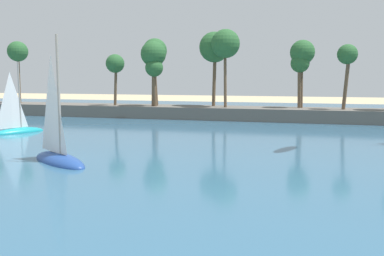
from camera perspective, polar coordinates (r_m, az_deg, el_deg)
name	(u,v)px	position (r m, az deg, el deg)	size (l,w,h in m)	color
sea	(248,124)	(54.95, 7.64, 0.60)	(220.00, 89.56, 0.06)	#33607F
palm_headland	(245,92)	(59.49, 7.24, 4.87)	(103.84, 6.69, 12.63)	#605B54
sailboat_near_shore	(17,126)	(49.05, -22.63, 0.25)	(4.00, 5.81, 8.18)	teal
sailboat_toward_headland	(58,150)	(31.33, -17.73, -2.86)	(6.62, 5.23, 9.57)	#234793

